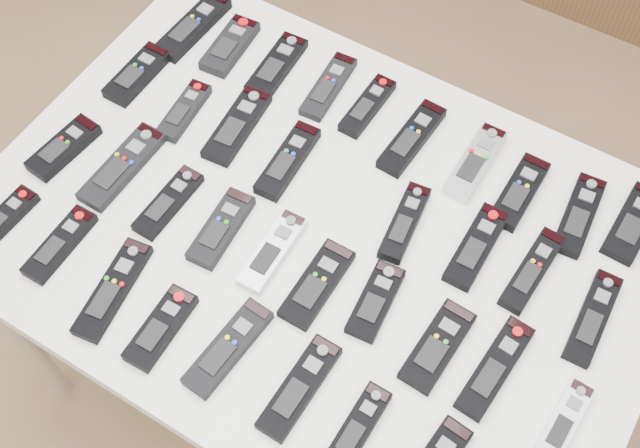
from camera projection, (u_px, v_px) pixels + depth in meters
The scene contains 37 objects.
ground at pixel (354, 400), 2.12m from camera, with size 4.00×4.00×0.00m, color brown.
table at pixel (320, 245), 1.53m from camera, with size 1.25×0.88×0.78m.
remote_0 at pixel (193, 26), 1.73m from camera, with size 0.06×0.20×0.02m, color black.
remote_1 at pixel (230, 46), 1.70m from camera, with size 0.06×0.16×0.02m, color black.
remote_2 at pixel (277, 66), 1.67m from camera, with size 0.06×0.17×0.02m, color black.
remote_3 at pixel (328, 86), 1.65m from camera, with size 0.05×0.18×0.02m, color black.
remote_4 at pixel (367, 106), 1.62m from camera, with size 0.04×0.16×0.02m, color black.
remote_5 at pixel (412, 138), 1.57m from camera, with size 0.05×0.19×0.02m, color black.
remote_6 at pixel (475, 162), 1.54m from camera, with size 0.05×0.18×0.02m, color #B7B7BC.
remote_7 at pixel (519, 192), 1.51m from camera, with size 0.05×0.17×0.02m, color black.
remote_8 at pixel (579, 215), 1.48m from camera, with size 0.05×0.18×0.02m, color black.
remote_9 at pixel (633, 223), 1.48m from camera, with size 0.06×0.17×0.02m, color black.
remote_10 at pixel (137, 74), 1.66m from camera, with size 0.06×0.16×0.02m, color black.
remote_11 at pixel (184, 111), 1.61m from camera, with size 0.04×0.15×0.02m, color black.
remote_12 at pixel (237, 126), 1.59m from camera, with size 0.06×0.19×0.02m, color black.
remote_13 at pixel (288, 161), 1.55m from camera, with size 0.05×0.18×0.02m, color black.
remote_14 at pixel (405, 223), 1.47m from camera, with size 0.04×0.17×0.02m, color black.
remote_15 at pixel (476, 246), 1.45m from camera, with size 0.05×0.18×0.02m, color black.
remote_16 at pixel (532, 270), 1.42m from camera, with size 0.04×0.18×0.02m, color black.
remote_17 at pixel (593, 318), 1.38m from camera, with size 0.05×0.18×0.02m, color black.
remote_18 at pixel (64, 148), 1.56m from camera, with size 0.06×0.15×0.02m, color black.
remote_19 at pixel (122, 166), 1.54m from camera, with size 0.06×0.20×0.02m, color black.
remote_20 at pixel (168, 202), 1.50m from camera, with size 0.05×0.16×0.02m, color black.
remote_21 at pixel (221, 228), 1.47m from camera, with size 0.05×0.16×0.02m, color black.
remote_22 at pixel (273, 251), 1.44m from camera, with size 0.05×0.17×0.02m, color #B7B7BC.
remote_23 at pixel (317, 284), 1.41m from camera, with size 0.06×0.17×0.02m, color black.
remote_24 at pixel (376, 301), 1.39m from camera, with size 0.05×0.15×0.02m, color black.
remote_25 at pixel (438, 346), 1.35m from camera, with size 0.06×0.17×0.02m, color black.
remote_26 at pixel (495, 368), 1.33m from camera, with size 0.05×0.19×0.02m, color black.
remote_27 at pixel (563, 423), 1.28m from camera, with size 0.04×0.15×0.02m, color silver.
remote_28 at pixel (4, 219), 1.48m from camera, with size 0.04×0.14×0.02m, color black.
remote_29 at pixel (60, 244), 1.45m from camera, with size 0.05×0.16×0.02m, color black.
remote_30 at pixel (113, 289), 1.40m from camera, with size 0.05×0.20×0.02m, color black.
remote_31 at pixel (161, 328), 1.37m from camera, with size 0.05×0.15×0.02m, color black.
remote_32 at pixel (228, 348), 1.35m from camera, with size 0.05×0.18×0.02m, color black.
remote_33 at pixel (300, 387), 1.31m from camera, with size 0.05×0.19×0.02m, color black.
remote_34 at pixel (357, 428), 1.28m from camera, with size 0.04×0.15×0.02m, color black.
Camera 1 is at (0.28, -0.64, 2.05)m, focal length 45.00 mm.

